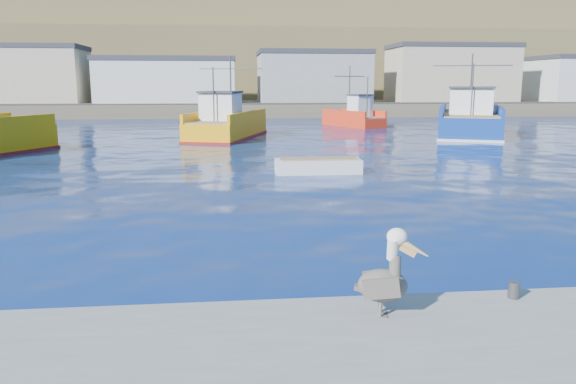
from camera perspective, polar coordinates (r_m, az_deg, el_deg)
The scene contains 8 objects.
ground at distance 13.21m, azimuth 2.91°, elevation -7.81°, with size 260.00×260.00×0.00m, color navy.
dock_bollards at distance 9.99m, azimuth 9.51°, elevation -10.32°, with size 36.20×0.20×0.30m.
far_shore at distance 121.66m, azimuth -5.31°, elevation 13.18°, with size 200.00×81.00×24.00m.
trawler_yellow_b at distance 44.72m, azimuth -6.28°, elevation 6.79°, with size 6.88×11.53×6.46m.
trawler_blue at distance 49.63m, azimuth 17.93°, elevation 6.90°, with size 9.54×14.27×6.79m.
boat_orange at distance 56.68m, azimuth 6.82°, elevation 7.61°, with size 5.42×7.57×5.92m.
skiff_mid at distance 27.02m, azimuth 3.06°, elevation 2.54°, with size 4.11×1.48×0.89m.
pelican at distance 9.37m, azimuth 9.87°, elevation -8.63°, with size 1.20×0.66×1.48m.
Camera 1 is at (-1.99, -12.35, 4.26)m, focal length 35.00 mm.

